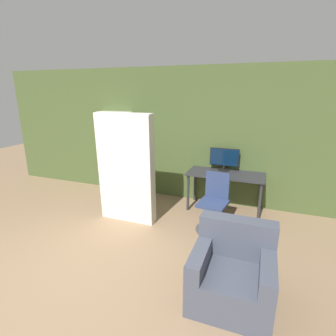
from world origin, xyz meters
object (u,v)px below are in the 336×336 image
monitor (224,158)px  office_chair (214,207)px  mattress_near (126,169)px  armchair (233,273)px  bookshelf (114,152)px

monitor → office_chair: 1.18m
mattress_near → office_chair: bearing=6.7°
armchair → bookshelf: bearing=140.4°
office_chair → armchair: (0.49, -1.42, -0.08)m
bookshelf → armchair: 3.91m
monitor → office_chair: size_ratio=0.58×
armchair → monitor: bearing=101.7°
monitor → armchair: monitor is taller
office_chair → bookshelf: 2.75m
office_chair → bookshelf: (-2.49, 1.04, 0.51)m
office_chair → mattress_near: mattress_near is taller
monitor → armchair: size_ratio=0.66×
office_chair → armchair: bearing=-71.1°
monitor → bookshelf: 2.48m
bookshelf → armchair: size_ratio=2.12×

